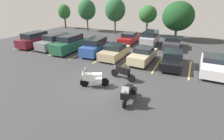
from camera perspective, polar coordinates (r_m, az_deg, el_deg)
The scene contains 21 objects.
ground at distance 13.03m, azimuth -3.46°, elevation -5.18°, with size 44.00×44.00×0.10m, color #38383A.
motorcycle_touring at distance 12.58m, azimuth -6.30°, elevation -2.68°, with size 1.95×1.26×1.45m.
motorcycle_second at distance 13.65m, azimuth 3.53°, elevation -0.73°, with size 2.26×0.80×1.30m.
motorcycle_third at distance 10.76m, azimuth 5.23°, elevation -7.53°, with size 0.97×2.12×1.36m.
parking_stripes at distance 18.73m, azimuth 1.42°, elevation 3.94°, with size 26.82×4.97×0.01m.
car_maroon at distance 25.49m, azimuth -24.47°, elevation 9.23°, with size 2.03×4.58×1.89m.
car_grey at distance 23.53m, azimuth -18.44°, elevation 8.97°, with size 2.25×4.90×1.81m.
car_green at distance 21.50m, azimuth -14.08°, elevation 8.44°, with size 1.91×4.75×1.97m.
car_blue at distance 19.95m, azimuth -5.58°, elevation 7.77°, with size 2.06×4.41×1.86m.
car_tan at distance 18.71m, azimuth 0.94°, elevation 6.21°, with size 1.99×4.47×1.47m.
car_champagne at distance 17.67m, azimuth 10.30°, elevation 4.89°, with size 2.03×4.44×1.52m.
car_black at distance 17.35m, azimuth 19.45°, elevation 3.46°, with size 2.06×4.73×1.44m.
car_white at distance 17.32m, azimuth 30.48°, elevation 1.55°, with size 2.03×4.82×1.42m.
car_far_red at distance 25.01m, azimuth 5.66°, elevation 10.45°, with size 1.82×4.68×1.52m.
car_far_silver at distance 24.48m, azimuth 12.60°, elevation 10.29°, with size 1.85×4.55×1.94m.
car_far_charcoal at distance 23.98m, azimuth 19.44°, elevation 8.58°, with size 2.09×4.75×1.38m.
tree_center_left at distance 39.68m, azimuth -15.62°, elevation 18.13°, with size 2.59×2.59×4.89m.
tree_center at distance 31.65m, azimuth 1.06°, elevation 19.33°, with size 3.57×3.57×6.10m.
tree_rear at distance 35.07m, azimuth -8.38°, elevation 19.16°, with size 3.36×3.36×5.85m.
tree_far_right at distance 30.41m, azimuth 11.79°, elevation 17.70°, with size 2.97×2.97×5.02m.
tree_center_right at distance 28.44m, azimuth 21.11°, elevation 16.30°, with size 4.60×4.60×5.69m.
Camera 1 is at (5.61, -10.06, 6.06)m, focal length 27.51 mm.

